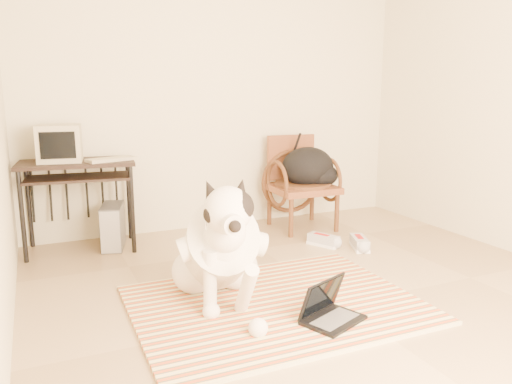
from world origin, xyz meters
TOP-DOWN VIEW (x-y plane):
  - floor at (0.00, 0.00)m, footprint 4.50×4.50m
  - wall_back at (0.00, 2.25)m, footprint 4.50×0.00m
  - rug at (-0.41, 0.16)m, footprint 1.87×1.44m
  - dog at (-0.72, 0.37)m, footprint 0.62×1.29m
  - laptop at (-0.23, -0.20)m, footprint 0.44×0.38m
  - computer_desk at (-1.47, 1.94)m, footprint 1.02×0.64m
  - crt_monitor at (-1.59, 1.97)m, footprint 0.40×0.38m
  - desk_keyboard at (-1.19, 1.84)m, footprint 0.45×0.27m
  - pc_tower at (-1.20, 1.90)m, footprint 0.28×0.45m
  - rattan_chair at (0.69, 1.82)m, footprint 0.64×0.62m
  - backpack at (0.77, 1.76)m, footprint 0.57×0.46m
  - sneaker_left at (0.57, 1.16)m, footprint 0.24×0.32m
  - sneaker_right at (0.83, 0.95)m, footprint 0.23×0.33m

SIDE VIEW (x-z plane):
  - floor at x=0.00m, z-range 0.00..0.00m
  - rug at x=-0.41m, z-range 0.00..0.02m
  - sneaker_left at x=0.57m, z-range -0.01..0.10m
  - sneaker_right at x=0.83m, z-range -0.01..0.10m
  - laptop at x=-0.23m, z-range -0.04..0.21m
  - pc_tower at x=-1.20m, z-range 0.00..0.39m
  - dog at x=-0.72m, z-range -0.09..0.83m
  - rattan_chair at x=0.69m, z-range 0.00..0.95m
  - backpack at x=0.77m, z-range 0.42..0.83m
  - computer_desk at x=-1.47m, z-range 0.29..1.09m
  - desk_keyboard at x=-1.19m, z-range 0.80..0.83m
  - crt_monitor at x=-1.59m, z-range 0.80..1.12m
  - wall_back at x=0.00m, z-range -0.90..3.60m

